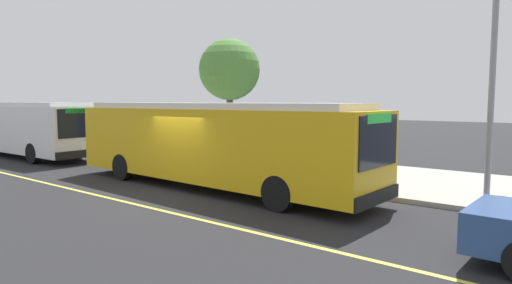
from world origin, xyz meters
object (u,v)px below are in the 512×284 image
(route_sign_post, at_px, (297,130))
(transit_bus_main, at_px, (212,141))
(transit_bus_second, at_px, (21,127))
(waiting_bench, at_px, (262,154))

(route_sign_post, bearing_deg, transit_bus_main, -124.47)
(transit_bus_main, height_order, transit_bus_second, same)
(transit_bus_second, height_order, waiting_bench, transit_bus_second)
(waiting_bench, bearing_deg, route_sign_post, -32.65)
(waiting_bench, relative_size, route_sign_post, 0.57)
(transit_bus_main, xyz_separation_m, transit_bus_second, (-14.52, -0.03, -0.00))
(transit_bus_second, distance_m, route_sign_post, 16.56)
(transit_bus_second, distance_m, waiting_bench, 13.99)
(transit_bus_main, xyz_separation_m, route_sign_post, (1.81, 2.64, 0.34))
(transit_bus_second, xyz_separation_m, route_sign_post, (16.33, 2.68, 0.34))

